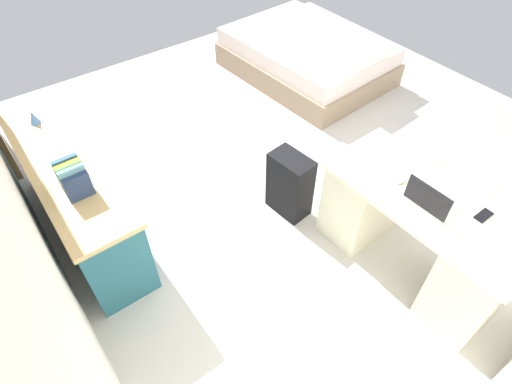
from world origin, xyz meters
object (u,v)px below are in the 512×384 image
at_px(computer_mouse, 401,179).
at_px(desk, 416,232).
at_px(suitcase_black, 290,185).
at_px(cell_phone_near_laptop, 484,215).
at_px(credenza, 77,198).
at_px(bed, 307,57).
at_px(figurine_small, 33,118).
at_px(laptop, 431,200).
at_px(office_chair, 482,173).

bearing_deg(computer_mouse, desk, -172.78).
bearing_deg(suitcase_black, cell_phone_near_laptop, -165.64).
bearing_deg(credenza, computer_mouse, -131.60).
distance_m(desk, computer_mouse, 0.44).
relative_size(bed, figurine_small, 18.03).
relative_size(credenza, bed, 0.91).
bearing_deg(cell_phone_near_laptop, suitcase_black, 20.73).
bearing_deg(laptop, figurine_small, 35.86).
bearing_deg(laptop, suitcase_black, 15.27).
bearing_deg(credenza, suitcase_black, -119.28).
height_order(laptop, computer_mouse, laptop).
relative_size(computer_mouse, figurine_small, 0.91).
relative_size(desk, bed, 0.73).
bearing_deg(bed, desk, 153.73).
xyz_separation_m(credenza, computer_mouse, (-1.61, -1.82, 0.40)).
xyz_separation_m(office_chair, bed, (2.55, -0.38, -0.18)).
distance_m(bed, laptop, 3.04).
height_order(office_chair, bed, office_chair).
height_order(office_chair, laptop, laptop).
height_order(suitcase_black, figurine_small, figurine_small).
bearing_deg(computer_mouse, laptop, 170.98).
xyz_separation_m(credenza, suitcase_black, (-0.84, -1.50, -0.08)).
distance_m(bed, figurine_small, 3.20).
distance_m(suitcase_black, cell_phone_near_laptop, 1.47).
height_order(credenza, computer_mouse, computer_mouse).
relative_size(desk, figurine_small, 13.25).
distance_m(credenza, computer_mouse, 2.46).
height_order(desk, suitcase_black, desk).
height_order(credenza, cell_phone_near_laptop, cell_phone_near_laptop).
bearing_deg(laptop, computer_mouse, -7.50).
height_order(desk, cell_phone_near_laptop, cell_phone_near_laptop).
xyz_separation_m(laptop, computer_mouse, (0.26, -0.03, -0.03)).
bearing_deg(bed, suitcase_black, 134.53).
bearing_deg(cell_phone_near_laptop, credenza, 43.03).
bearing_deg(cell_phone_near_laptop, office_chair, -64.60).
height_order(computer_mouse, cell_phone_near_laptop, computer_mouse).
height_order(laptop, figurine_small, laptop).
xyz_separation_m(laptop, figurine_small, (2.47, 1.78, -0.01)).
bearing_deg(figurine_small, office_chair, -130.49).
bearing_deg(desk, computer_mouse, 8.75).
relative_size(laptop, figurine_small, 2.87).
relative_size(office_chair, cell_phone_near_laptop, 6.91).
height_order(desk, laptop, laptop).
xyz_separation_m(office_chair, computer_mouse, (0.16, 0.95, 0.35)).
relative_size(suitcase_black, cell_phone_near_laptop, 4.33).
distance_m(credenza, suitcase_black, 1.72).
bearing_deg(figurine_small, laptop, -144.14).
xyz_separation_m(office_chair, suitcase_black, (0.93, 1.27, -0.12)).
relative_size(laptop, computer_mouse, 3.16).
distance_m(office_chair, computer_mouse, 1.03).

